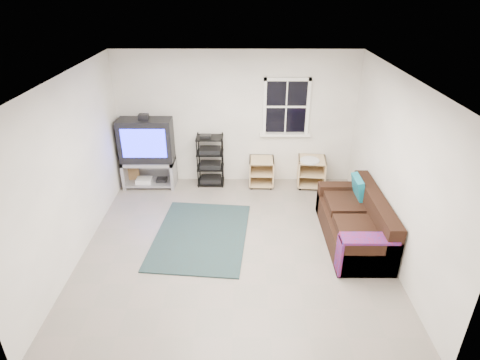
{
  "coord_description": "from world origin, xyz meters",
  "views": [
    {
      "loc": [
        0.1,
        -5.12,
        3.74
      ],
      "look_at": [
        0.08,
        0.4,
        0.94
      ],
      "focal_mm": 30.0,
      "sensor_mm": 36.0,
      "label": 1
    }
  ],
  "objects_px": {
    "tv_unit": "(147,148)",
    "side_table_left": "(261,171)",
    "av_rack": "(210,163)",
    "side_table_right": "(311,170)",
    "sofa": "(356,224)"
  },
  "relations": [
    {
      "from": "tv_unit",
      "to": "av_rack",
      "type": "relative_size",
      "value": 1.42
    },
    {
      "from": "tv_unit",
      "to": "sofa",
      "type": "height_order",
      "value": "tv_unit"
    },
    {
      "from": "tv_unit",
      "to": "side_table_left",
      "type": "height_order",
      "value": "tv_unit"
    },
    {
      "from": "sofa",
      "to": "side_table_left",
      "type": "bearing_deg",
      "value": 125.95
    },
    {
      "from": "side_table_left",
      "to": "sofa",
      "type": "relative_size",
      "value": 0.3
    },
    {
      "from": "tv_unit",
      "to": "side_table_left",
      "type": "distance_m",
      "value": 2.27
    },
    {
      "from": "side_table_left",
      "to": "side_table_right",
      "type": "xyz_separation_m",
      "value": [
        0.98,
        -0.04,
        0.04
      ]
    },
    {
      "from": "side_table_left",
      "to": "side_table_right",
      "type": "distance_m",
      "value": 0.98
    },
    {
      "from": "side_table_left",
      "to": "tv_unit",
      "type": "bearing_deg",
      "value": -178.61
    },
    {
      "from": "av_rack",
      "to": "side_table_right",
      "type": "height_order",
      "value": "av_rack"
    },
    {
      "from": "av_rack",
      "to": "side_table_left",
      "type": "height_order",
      "value": "av_rack"
    },
    {
      "from": "tv_unit",
      "to": "sofa",
      "type": "distance_m",
      "value": 4.1
    },
    {
      "from": "av_rack",
      "to": "sofa",
      "type": "bearing_deg",
      "value": -38.8
    },
    {
      "from": "av_rack",
      "to": "side_table_left",
      "type": "xyz_separation_m",
      "value": [
        1.01,
        -0.01,
        -0.15
      ]
    },
    {
      "from": "side_table_right",
      "to": "sofa",
      "type": "bearing_deg",
      "value": -77.65
    }
  ]
}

